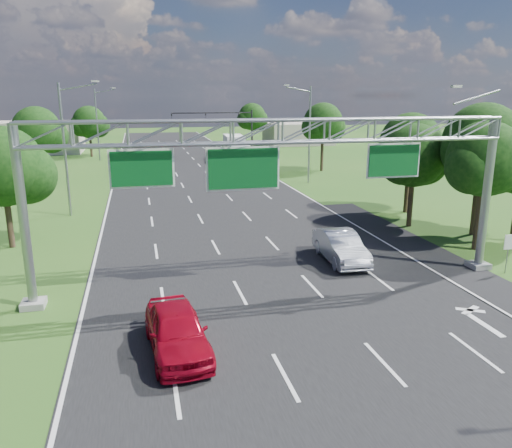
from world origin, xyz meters
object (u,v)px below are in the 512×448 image
object	(u,v)px
silver_sedan	(341,247)
box_truck	(235,148)
traffic_signal	(229,122)
red_coupe	(177,330)
regulatory_sign	(509,245)
sign_gantry	(282,145)

from	to	relation	value
silver_sedan	box_truck	distance (m)	46.98
traffic_signal	red_coupe	xyz separation A→B (m)	(-12.61, -58.48, -4.31)
regulatory_sign	red_coupe	bearing A→B (deg)	-165.73
red_coupe	traffic_signal	bearing A→B (deg)	73.34
red_coupe	sign_gantry	bearing A→B (deg)	40.62
traffic_signal	box_truck	world-z (taller)	traffic_signal
silver_sedan	box_truck	world-z (taller)	box_truck
sign_gantry	regulatory_sign	xyz separation A→B (m)	(12.07, -1.02, -5.38)
sign_gantry	box_truck	distance (m)	50.50
red_coupe	regulatory_sign	bearing A→B (deg)	9.78
regulatory_sign	traffic_signal	xyz separation A→B (m)	(-4.92, 54.02, 3.66)
sign_gantry	traffic_signal	bearing A→B (deg)	82.32
traffic_signal	box_truck	bearing A→B (deg)	-85.57
traffic_signal	sign_gantry	bearing A→B (deg)	-97.68
traffic_signal	silver_sedan	distance (m)	50.46
sign_gantry	silver_sedan	distance (m)	7.94
regulatory_sign	silver_sedan	distance (m)	8.67
traffic_signal	silver_sedan	bearing A→B (deg)	-93.23
sign_gantry	red_coupe	world-z (taller)	sign_gantry
red_coupe	silver_sedan	world-z (taller)	red_coupe
sign_gantry	regulatory_sign	size ratio (longest dim) A/B	11.19
regulatory_sign	sign_gantry	bearing A→B (deg)	175.17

